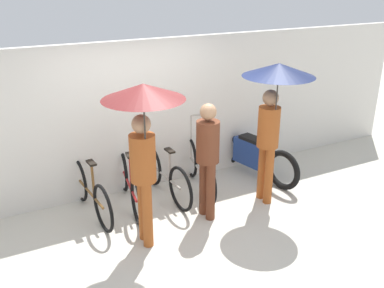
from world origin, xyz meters
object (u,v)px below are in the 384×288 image
at_px(parked_bicycle_2, 165,175).
at_px(motorcycle, 253,154).
at_px(parked_bicycle_3, 199,168).
at_px(pedestrian_trailing, 275,96).
at_px(parked_bicycle_1, 129,183).
at_px(parked_bicycle_0, 90,191).
at_px(pedestrian_leading, 143,124).
at_px(pedestrian_center, 208,153).

distance_m(parked_bicycle_2, motorcycle, 1.65).
xyz_separation_m(parked_bicycle_3, pedestrian_trailing, (0.71, -0.89, 1.32)).
height_order(parked_bicycle_3, pedestrian_trailing, pedestrian_trailing).
distance_m(parked_bicycle_1, motorcycle, 2.24).
bearing_deg(parked_bicycle_0, parked_bicycle_3, -95.34).
distance_m(parked_bicycle_2, parked_bicycle_3, 0.59).
bearing_deg(pedestrian_leading, parked_bicycle_1, -93.76).
distance_m(pedestrian_center, pedestrian_trailing, 1.23).
bearing_deg(parked_bicycle_2, parked_bicycle_1, 87.65).
distance_m(parked_bicycle_0, parked_bicycle_2, 1.18).
bearing_deg(parked_bicycle_1, parked_bicycle_0, 98.47).
distance_m(pedestrian_leading, motorcycle, 2.93).
bearing_deg(pedestrian_leading, parked_bicycle_0, -64.46).
xyz_separation_m(pedestrian_leading, pedestrian_center, (1.02, 0.29, -0.67)).
bearing_deg(parked_bicycle_2, parked_bicycle_3, -95.31).
height_order(parked_bicycle_0, pedestrian_trailing, pedestrian_trailing).
height_order(parked_bicycle_0, pedestrian_leading, pedestrian_leading).
relative_size(parked_bicycle_1, motorcycle, 0.87).
bearing_deg(pedestrian_center, parked_bicycle_3, -113.94).
relative_size(parked_bicycle_0, pedestrian_trailing, 0.78).
relative_size(parked_bicycle_0, parked_bicycle_1, 0.99).
height_order(parked_bicycle_0, parked_bicycle_2, parked_bicycle_0).
xyz_separation_m(parked_bicycle_3, pedestrian_leading, (-1.32, -1.09, 1.29)).
height_order(pedestrian_center, motorcycle, pedestrian_center).
bearing_deg(pedestrian_center, motorcycle, -152.03).
height_order(pedestrian_trailing, motorcycle, pedestrian_trailing).
distance_m(parked_bicycle_3, pedestrian_center, 1.06).
distance_m(parked_bicycle_2, pedestrian_leading, 1.86).
distance_m(parked_bicycle_0, parked_bicycle_3, 1.77).
bearing_deg(pedestrian_trailing, parked_bicycle_2, -32.82).
height_order(parked_bicycle_3, pedestrian_center, pedestrian_center).
distance_m(parked_bicycle_2, pedestrian_center, 1.08).
height_order(parked_bicycle_1, parked_bicycle_3, parked_bicycle_3).
height_order(pedestrian_leading, pedestrian_trailing, pedestrian_trailing).
relative_size(parked_bicycle_2, pedestrian_trailing, 0.78).
height_order(parked_bicycle_1, parked_bicycle_2, parked_bicycle_1).
xyz_separation_m(parked_bicycle_1, pedestrian_center, (0.88, -0.82, 0.64)).
bearing_deg(parked_bicycle_2, parked_bicycle_0, 87.18).
bearing_deg(parked_bicycle_2, pedestrian_center, -163.84).
bearing_deg(motorcycle, pedestrian_trailing, 147.12).
bearing_deg(parked_bicycle_3, parked_bicycle_1, 100.82).
height_order(pedestrian_center, pedestrian_trailing, pedestrian_trailing).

